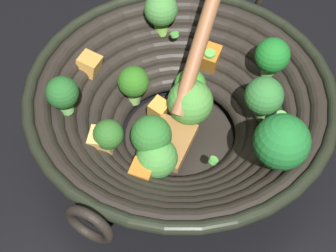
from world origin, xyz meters
TOP-DOWN VIEW (x-y plane):
  - ground_plane at (0.00, 0.00)m, footprint 4.00×4.00m
  - wok at (0.00, 0.00)m, footprint 0.36×0.41m
  - garlic_bulb at (-0.10, 0.24)m, footprint 0.04×0.04m

SIDE VIEW (x-z plane):
  - ground_plane at x=0.00m, z-range 0.00..0.00m
  - garlic_bulb at x=-0.10m, z-range 0.00..0.04m
  - wok at x=0.00m, z-range -0.06..0.20m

